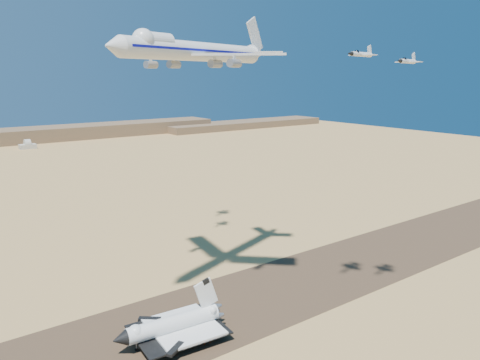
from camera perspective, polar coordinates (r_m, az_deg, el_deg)
ground at (r=183.63m, az=-3.52°, el=-15.90°), size 1200.00×1200.00×0.00m
runway at (r=183.62m, az=-3.52°, el=-15.89°), size 600.00×50.00×0.06m
ridgeline at (r=685.29m, az=-23.38°, el=4.88°), size 960.00×90.00×18.00m
shuttle at (r=166.49m, az=-8.25°, el=-17.18°), size 39.40×25.97×19.37m
carrier_747 at (r=176.22m, az=-5.78°, el=15.38°), size 86.80×64.23×21.88m
crew_a at (r=165.75m, az=-3.76°, el=-18.92°), size 0.62×0.77×1.83m
crew_b at (r=165.18m, az=-4.43°, el=-19.07°), size 0.65×0.91×1.70m
crew_c at (r=168.89m, az=-3.70°, el=-18.28°), size 1.15×0.91×1.75m
chase_jet_a at (r=165.76m, az=14.52°, el=14.64°), size 16.40×9.35×4.14m
chase_jet_b at (r=168.84m, az=19.71°, el=13.49°), size 15.31×8.83×3.89m
chase_jet_c at (r=226.84m, az=-5.92°, el=14.63°), size 13.48×8.10×3.49m
chase_jet_d at (r=248.86m, az=-5.60°, el=15.23°), size 14.80×9.62×3.88m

